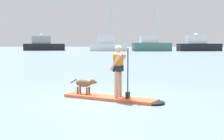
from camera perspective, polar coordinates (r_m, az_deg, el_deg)
ground_plane at (r=10.22m, az=-0.44°, el=-5.51°), size 400.00×400.00×0.00m
paddleboard at (r=10.10m, az=0.69°, el=-5.34°), size 3.50×2.09×0.10m
person_paddler at (r=9.92m, az=1.24°, el=0.50°), size 0.68×0.60×1.69m
dog at (r=10.67m, az=-5.13°, el=-2.56°), size 1.03×0.53×0.55m
moored_boat_center at (r=88.75m, az=-12.63°, el=4.55°), size 11.67×4.95×4.70m
moored_boat_outer at (r=79.83m, az=-0.74°, el=4.63°), size 9.60×3.84×12.16m
moored_boat_far_starboard at (r=79.67m, az=7.33°, el=4.59°), size 10.32×4.77×10.83m
moored_boat_port at (r=83.80m, az=15.80°, el=4.47°), size 11.71×5.65×4.71m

